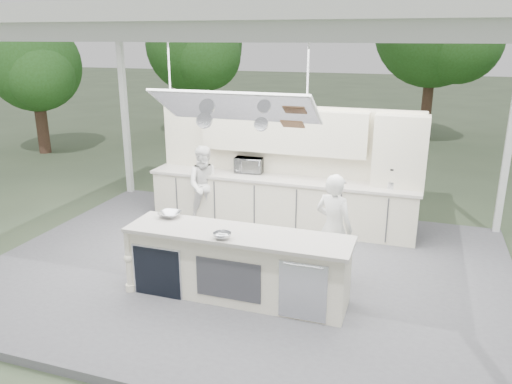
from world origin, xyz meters
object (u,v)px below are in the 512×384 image
(demo_island, at_px, (236,265))
(head_chef, at_px, (334,228))
(back_counter, at_px, (280,201))
(sous_chef, at_px, (206,186))

(demo_island, bearing_deg, head_chef, 39.20)
(back_counter, xyz_separation_m, head_chef, (1.34, -1.87, 0.33))
(demo_island, height_order, sous_chef, sous_chef)
(head_chef, bearing_deg, back_counter, -33.22)
(back_counter, bearing_deg, demo_island, -86.37)
(sous_chef, bearing_deg, demo_island, -81.21)
(demo_island, height_order, head_chef, head_chef)
(sous_chef, bearing_deg, head_chef, -52.53)
(demo_island, distance_m, sous_chef, 2.92)
(head_chef, height_order, sous_chef, head_chef)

